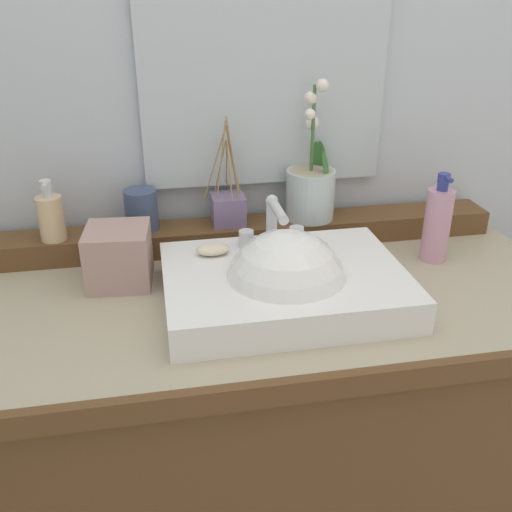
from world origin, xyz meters
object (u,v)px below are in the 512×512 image
at_px(soap_bar, 213,249).
at_px(potted_plant, 311,187).
at_px(sink_basin, 285,288).
at_px(reed_diffuser, 228,208).
at_px(soap_dispenser, 51,216).
at_px(lotion_bottle, 437,224).
at_px(tissue_box, 119,256).
at_px(tumbler_cup, 141,210).

xyz_separation_m(soap_bar, potted_plant, (0.26, 0.19, 0.06)).
xyz_separation_m(sink_basin, soap_bar, (-0.13, 0.11, 0.05)).
xyz_separation_m(soap_bar, reed_diffuser, (0.06, 0.19, 0.02)).
xyz_separation_m(sink_basin, soap_dispenser, (-0.47, 0.27, 0.08)).
bearing_deg(lotion_bottle, reed_diffuser, 159.88).
relative_size(soap_bar, tissue_box, 0.54).
xyz_separation_m(tumbler_cup, reed_diffuser, (0.20, -0.00, -0.01)).
height_order(soap_dispenser, tumbler_cup, soap_dispenser).
relative_size(soap_bar, tumbler_cup, 0.74).
distance_m(sink_basin, potted_plant, 0.34).
relative_size(lotion_bottle, tissue_box, 1.58).
height_order(potted_plant, soap_dispenser, potted_plant).
bearing_deg(soap_bar, reed_diffuser, 72.41).
height_order(sink_basin, potted_plant, potted_plant).
xyz_separation_m(potted_plant, tumbler_cup, (-0.40, 0.00, -0.03)).
bearing_deg(tissue_box, potted_plant, 17.74).
bearing_deg(tissue_box, reed_diffuser, 29.97).
distance_m(lotion_bottle, tissue_box, 0.71).
xyz_separation_m(potted_plant, lotion_bottle, (0.25, -0.16, -0.05)).
xyz_separation_m(soap_dispenser, lotion_bottle, (0.85, -0.14, -0.02)).
relative_size(sink_basin, reed_diffuser, 1.86).
xyz_separation_m(lotion_bottle, tissue_box, (-0.71, 0.02, -0.03)).
relative_size(potted_plant, soap_dispenser, 2.39).
bearing_deg(soap_dispenser, reed_diffuser, 3.09).
xyz_separation_m(soap_bar, soap_dispenser, (-0.34, 0.17, 0.03)).
height_order(soap_dispenser, reed_diffuser, reed_diffuser).
xyz_separation_m(sink_basin, potted_plant, (0.13, 0.29, 0.10)).
xyz_separation_m(soap_bar, tissue_box, (-0.19, 0.04, -0.02)).
relative_size(tumbler_cup, tissue_box, 0.73).
bearing_deg(tumbler_cup, soap_dispenser, -173.04).
bearing_deg(soap_dispenser, sink_basin, -30.21).
relative_size(reed_diffuser, lotion_bottle, 1.24).
relative_size(sink_basin, soap_bar, 6.78).
bearing_deg(tissue_box, soap_dispenser, 139.38).
bearing_deg(sink_basin, reed_diffuser, 103.52).
xyz_separation_m(sink_basin, tumbler_cup, (-0.27, 0.30, 0.07)).
xyz_separation_m(reed_diffuser, lotion_bottle, (0.45, -0.17, -0.01)).
bearing_deg(potted_plant, lotion_bottle, -33.28).
relative_size(tumbler_cup, reed_diffuser, 0.37).
distance_m(potted_plant, reed_diffuser, 0.20).
distance_m(potted_plant, tumbler_cup, 0.40).
height_order(lotion_bottle, tissue_box, lotion_bottle).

